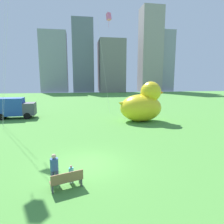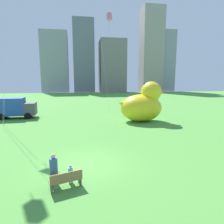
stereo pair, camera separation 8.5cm
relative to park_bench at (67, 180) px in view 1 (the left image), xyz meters
name	(u,v)px [view 1 (the left image)]	position (x,y,z in m)	size (l,w,h in m)	color
ground_plane	(86,164)	(1.06, 2.68, -0.47)	(140.00, 140.00, 0.00)	#50943C
park_bench	(67,180)	(0.00, 0.00, 0.00)	(1.65, 0.90, 0.90)	olive
person_adult	(54,168)	(-0.63, 0.49, 0.44)	(0.41, 0.41, 1.66)	#38476B
person_child	(71,173)	(0.20, 0.49, 0.08)	(0.24, 0.24, 1.00)	silver
giant_inflatable_duck	(142,105)	(8.76, 14.66, 1.70)	(6.16, 3.95, 5.11)	yellow
box_truck	(14,108)	(-8.21, 19.48, 0.96)	(5.51, 2.61, 2.85)	#264CA5
city_skyline	(113,59)	(16.19, 77.32, 13.62)	(57.87, 12.85, 36.29)	gray
kite_pink	(109,17)	(5.81, 23.75, 14.69)	(2.29, 2.39, 15.92)	silver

